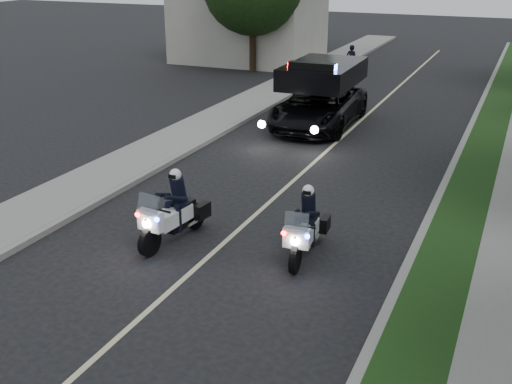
{
  "coord_description": "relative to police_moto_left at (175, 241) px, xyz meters",
  "views": [
    {
      "loc": [
        5.87,
        -8.86,
        6.25
      ],
      "look_at": [
        0.41,
        3.5,
        1.0
      ],
      "focal_mm": 43.64,
      "sensor_mm": 36.0,
      "label": 1
    }
  ],
  "objects": [
    {
      "name": "cyclist",
      "position": [
        -1.68,
        20.73,
        0.0
      ],
      "size": [
        0.6,
        0.43,
        1.54
      ],
      "primitive_type": "imported",
      "rotation": [
        0.0,
        0.0,
        3.02
      ],
      "color": "black",
      "rests_on": "ground"
    },
    {
      "name": "curb_right",
      "position": [
        5.19,
        7.75,
        0.07
      ],
      "size": [
        0.2,
        60.0,
        0.15
      ],
      "primitive_type": "cube",
      "color": "gray",
      "rests_on": "ground"
    },
    {
      "name": "tree_left_near",
      "position": [
        -7.22,
        20.53,
        0.0
      ],
      "size": [
        6.8,
        6.8,
        9.0
      ],
      "primitive_type": null,
      "rotation": [
        0.0,
        0.0,
        0.31
      ],
      "color": "#1A3712",
      "rests_on": "ground"
    },
    {
      "name": "curb_left",
      "position": [
        -3.01,
        7.75,
        0.07
      ],
      "size": [
        0.2,
        60.0,
        0.15
      ],
      "primitive_type": "cube",
      "color": "gray",
      "rests_on": "ground"
    },
    {
      "name": "police_moto_left",
      "position": [
        0.0,
        0.0,
        0.0
      ],
      "size": [
        0.95,
        2.1,
        1.72
      ],
      "primitive_type": null,
      "rotation": [
        0.0,
        0.0,
        -0.12
      ],
      "color": "white",
      "rests_on": "ground"
    },
    {
      "name": "tree_left_far",
      "position": [
        -8.31,
        28.37,
        0.0
      ],
      "size": [
        7.11,
        7.11,
        9.32
      ],
      "primitive_type": null,
      "rotation": [
        0.0,
        0.0,
        -0.33
      ],
      "color": "#133310",
      "rests_on": "ground"
    },
    {
      "name": "police_suv",
      "position": [
        -0.18,
        10.97,
        0.0
      ],
      "size": [
        2.78,
        5.75,
        2.76
      ],
      "primitive_type": "imported",
      "rotation": [
        0.0,
        0.0,
        0.03
      ],
      "color": "black",
      "rests_on": "ground"
    },
    {
      "name": "sidewalk_left",
      "position": [
        -4.11,
        7.75,
        0.08
      ],
      "size": [
        2.0,
        60.0,
        0.16
      ],
      "primitive_type": "cube",
      "color": "gray",
      "rests_on": "ground"
    },
    {
      "name": "lane_marking",
      "position": [
        1.09,
        7.75,
        0.0
      ],
      "size": [
        0.12,
        50.0,
        0.01
      ],
      "primitive_type": "cube",
      "color": "#BFB78C",
      "rests_on": "ground"
    },
    {
      "name": "bicycle",
      "position": [
        -1.68,
        20.73,
        0.0
      ],
      "size": [
        0.7,
        1.84,
        0.95
      ],
      "primitive_type": "imported",
      "rotation": [
        0.0,
        0.0,
        0.04
      ],
      "color": "black",
      "rests_on": "ground"
    },
    {
      "name": "police_moto_right",
      "position": [
        3.0,
        0.51,
        0.0
      ],
      "size": [
        0.83,
        1.95,
        1.62
      ],
      "primitive_type": null,
      "rotation": [
        0.0,
        0.0,
        0.09
      ],
      "color": "silver",
      "rests_on": "ground"
    },
    {
      "name": "ground",
      "position": [
        1.09,
        -2.25,
        0.0
      ],
      "size": [
        120.0,
        120.0,
        0.0
      ],
      "primitive_type": "plane",
      "color": "black",
      "rests_on": "ground"
    },
    {
      "name": "grass_verge",
      "position": [
        5.89,
        7.75,
        0.08
      ],
      "size": [
        1.2,
        60.0,
        0.16
      ],
      "primitive_type": "cube",
      "color": "#193814",
      "rests_on": "ground"
    },
    {
      "name": "building_far",
      "position": [
        -8.91,
        23.75,
        3.5
      ],
      "size": [
        8.0,
        6.0,
        7.0
      ],
      "primitive_type": "cube",
      "color": "#A8A396",
      "rests_on": "ground"
    }
  ]
}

